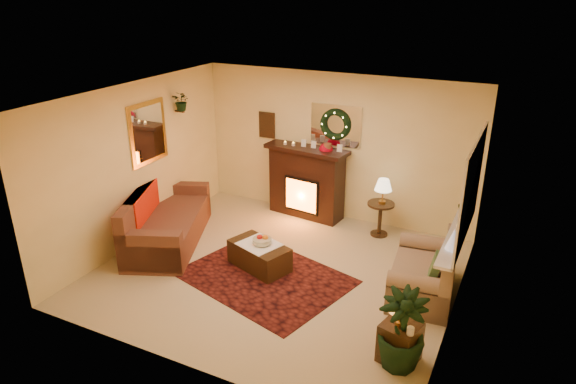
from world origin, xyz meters
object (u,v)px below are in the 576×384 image
at_px(sofa, 168,218).
at_px(fireplace, 306,187).
at_px(side_table_round, 380,217).
at_px(coffee_table, 259,255).
at_px(end_table_square, 400,340).
at_px(loveseat, 423,266).

bearing_deg(sofa, fireplace, 28.32).
height_order(sofa, side_table_round, sofa).
bearing_deg(sofa, coffee_table, -25.29).
xyz_separation_m(sofa, side_table_round, (3.04, 1.76, -0.10)).
xyz_separation_m(sofa, end_table_square, (4.15, -1.17, -0.16)).
relative_size(loveseat, coffee_table, 1.49).
relative_size(loveseat, side_table_round, 2.33).
distance_m(end_table_square, coffee_table, 2.65).
distance_m(sofa, end_table_square, 4.32).
height_order(sofa, fireplace, fireplace).
xyz_separation_m(loveseat, side_table_round, (-1.03, 1.45, -0.09)).
height_order(sofa, coffee_table, sofa).
distance_m(side_table_round, coffee_table, 2.25).
bearing_deg(fireplace, loveseat, -27.21).
height_order(side_table_round, end_table_square, side_table_round).
xyz_separation_m(fireplace, side_table_round, (1.45, -0.21, -0.22)).
distance_m(fireplace, side_table_round, 1.49).
bearing_deg(sofa, end_table_square, -38.67).
relative_size(fireplace, coffee_table, 1.46).
bearing_deg(loveseat, side_table_round, 119.15).
xyz_separation_m(loveseat, end_table_square, (0.08, -1.49, -0.15)).
height_order(loveseat, coffee_table, loveseat).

